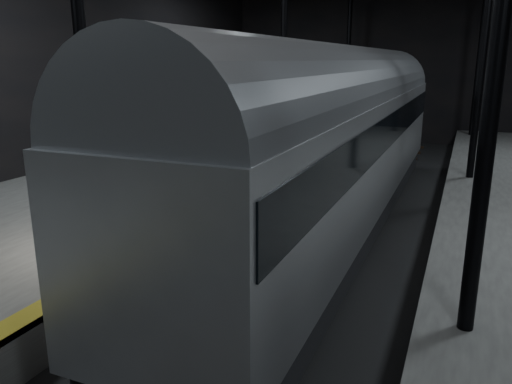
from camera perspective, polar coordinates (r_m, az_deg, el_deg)
The scene contains 6 objects.
ground at distance 13.79m, azimuth 6.48°, elevation -7.96°, with size 44.00×44.00×0.00m, color black.
platform_left at distance 17.13m, azimuth -18.28°, elevation -2.27°, with size 9.00×43.80×1.00m, color #494947.
tactile_strip at distance 14.62m, azimuth -5.71°, elevation -2.41°, with size 0.50×43.80×0.01m, color olive.
track at distance 13.76m, azimuth 6.49°, elevation -7.70°, with size 2.40×43.00×0.24m.
train at distance 15.54m, azimuth 9.74°, elevation 6.56°, with size 3.15×21.04×5.62m.
woman at distance 14.71m, azimuth -12.27°, elevation 1.10°, with size 0.66×0.44×1.82m, color #9C905F.
Camera 1 is at (3.48, -12.23, 5.33)m, focal length 35.00 mm.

